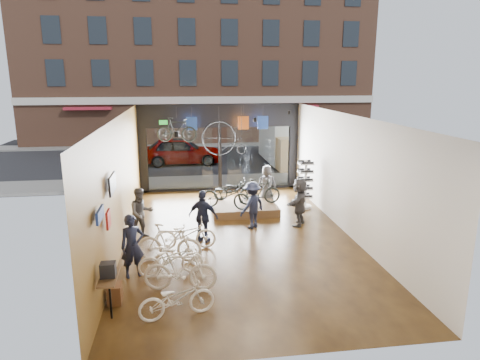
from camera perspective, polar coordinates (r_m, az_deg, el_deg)
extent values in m
cube|color=black|center=(13.62, -0.21, -7.69)|extent=(7.00, 12.00, 0.04)
cube|color=black|center=(12.74, -0.23, 8.63)|extent=(7.00, 12.00, 0.04)
cube|color=olive|center=(13.05, -15.72, -0.32)|extent=(0.04, 12.00, 3.80)
cube|color=beige|center=(13.96, 14.25, 0.66)|extent=(0.04, 12.00, 3.80)
cube|color=beige|center=(7.42, 6.28, -10.49)|extent=(7.00, 0.04, 3.80)
cube|color=#198C26|center=(18.56, -10.19, 7.57)|extent=(0.35, 0.06, 0.18)
cube|color=black|center=(28.06, -4.43, 3.40)|extent=(30.00, 18.00, 0.02)
cube|color=slate|center=(20.43, -2.99, -0.21)|extent=(30.00, 2.40, 0.12)
cube|color=slate|center=(31.99, -4.91, 4.77)|extent=(30.00, 2.00, 0.12)
cube|color=brown|center=(34.18, -5.40, 16.98)|extent=(26.00, 5.00, 14.00)
imported|color=gray|center=(24.91, -7.93, 3.90)|extent=(4.68, 1.88, 1.59)
imported|color=silver|center=(9.33, -8.43, -15.37)|extent=(1.70, 0.90, 0.85)
imported|color=silver|center=(10.32, -8.00, -11.77)|extent=(1.78, 0.72, 1.04)
imported|color=silver|center=(11.14, -9.23, -10.35)|extent=(1.71, 0.78, 0.87)
imported|color=silver|center=(11.88, -9.40, -8.26)|extent=(1.86, 0.93, 1.07)
imported|color=silver|center=(12.67, -7.22, -7.16)|extent=(1.75, 0.65, 0.91)
cube|color=#55391D|center=(16.01, 0.53, -3.76)|extent=(2.40, 1.80, 0.30)
imported|color=black|center=(15.35, -1.90, -2.06)|extent=(1.94, 1.41, 0.97)
imported|color=black|center=(15.88, 2.61, -1.54)|extent=(1.64, 0.60, 0.97)
imported|color=black|center=(16.41, -0.82, -1.30)|extent=(1.58, 0.61, 0.82)
imported|color=#161C33|center=(11.12, -14.16, -8.53)|extent=(0.68, 0.56, 1.62)
imported|color=#3F3F44|center=(13.64, -13.04, -4.34)|extent=(0.96, 0.88, 1.61)
imported|color=#161C33|center=(13.01, -4.92, -4.88)|extent=(1.03, 0.78, 1.62)
imported|color=#161C33|center=(14.17, 1.64, -3.37)|extent=(1.17, 1.08, 1.58)
imported|color=#3F3F44|center=(16.85, 3.60, -0.67)|extent=(0.81, 0.56, 1.56)
imported|color=#3F3F44|center=(14.57, 7.93, -2.91)|extent=(1.20, 1.55, 1.63)
imported|color=black|center=(16.89, -8.43, 6.64)|extent=(1.64, 0.80, 0.95)
cube|color=#1E3F99|center=(17.88, -6.47, 7.48)|extent=(0.45, 0.03, 0.55)
cube|color=#CC5919|center=(18.07, 0.45, 7.63)|extent=(0.45, 0.03, 0.55)
cube|color=#1E3F99|center=(18.21, 3.07, 7.65)|extent=(0.45, 0.03, 0.55)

